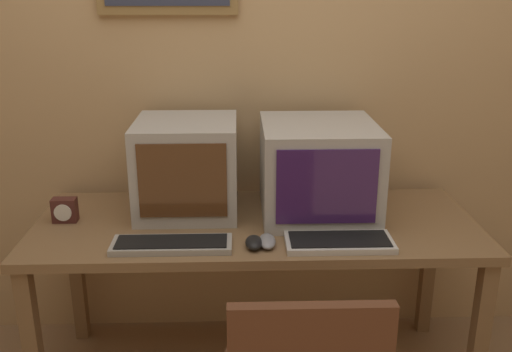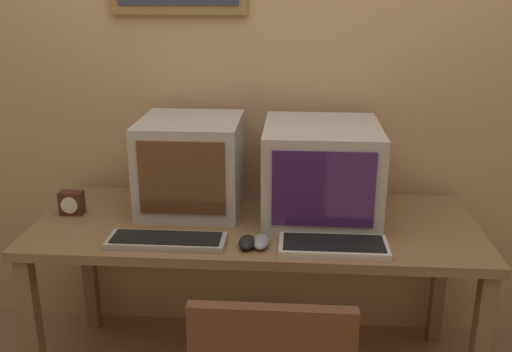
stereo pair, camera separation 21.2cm
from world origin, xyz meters
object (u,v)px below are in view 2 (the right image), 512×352
monitor_right (321,171)px  desk_clock (72,203)px  monitor_left (191,164)px  keyboard_main (167,240)px  mouse_near_keyboard (247,242)px  keyboard_side (333,246)px  mouse_far_corner (261,242)px

monitor_right → desk_clock: size_ratio=5.03×
monitor_left → keyboard_main: bearing=-94.9°
monitor_left → mouse_near_keyboard: size_ratio=3.94×
keyboard_main → mouse_near_keyboard: bearing=-1.4°
monitor_left → desk_clock: size_ratio=4.30×
monitor_left → desk_clock: (-0.47, -0.11, -0.14)m
monitor_left → monitor_right: (0.52, -0.04, -0.00)m
mouse_near_keyboard → desk_clock: bearing=160.8°
desk_clock → monitor_left: bearing=13.1°
keyboard_main → keyboard_side: size_ratio=1.11×
mouse_far_corner → desk_clock: desk_clock is taller
mouse_far_corner → desk_clock: bearing=162.8°
mouse_near_keyboard → desk_clock: (-0.73, 0.25, 0.03)m
monitor_left → keyboard_side: bearing=-32.4°
monitor_left → mouse_near_keyboard: 0.48m
monitor_right → mouse_far_corner: bearing=-125.1°
monitor_right → mouse_near_keyboard: 0.45m
monitor_right → keyboard_main: size_ratio=1.13×
keyboard_side → desk_clock: bearing=166.6°
keyboard_main → mouse_far_corner: bearing=1.2°
mouse_far_corner → desk_clock: size_ratio=1.26×
mouse_near_keyboard → keyboard_main: bearing=178.6°
desk_clock → keyboard_main: bearing=-29.3°
mouse_far_corner → mouse_near_keyboard: bearing=-163.3°
mouse_near_keyboard → mouse_far_corner: (0.05, 0.01, -0.00)m
mouse_near_keyboard → mouse_far_corner: bearing=16.7°
keyboard_main → mouse_far_corner: mouse_far_corner is taller
monitor_right → keyboard_main: bearing=-150.3°
monitor_right → monitor_left: bearing=175.5°
desk_clock → keyboard_side: bearing=-13.4°
keyboard_side → mouse_near_keyboard: bearing=-178.4°
keyboard_main → keyboard_side: (0.59, 0.00, -0.00)m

